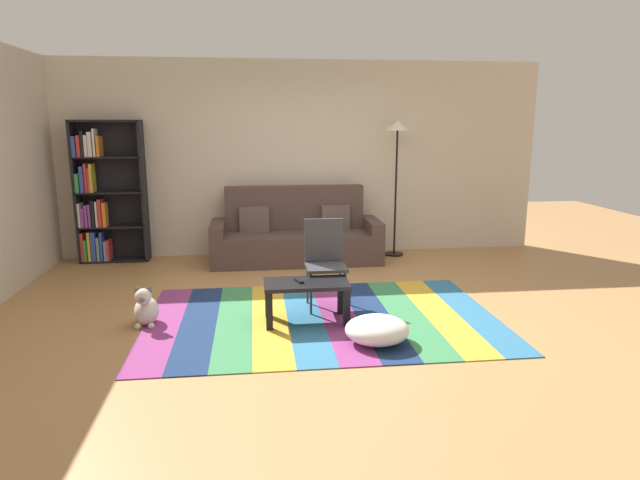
{
  "coord_description": "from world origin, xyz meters",
  "views": [
    {
      "loc": [
        -0.7,
        -5.28,
        1.86
      ],
      "look_at": [
        -0.02,
        0.31,
        0.65
      ],
      "focal_mm": 30.91,
      "sensor_mm": 36.0,
      "label": 1
    }
  ],
  "objects": [
    {
      "name": "coffee_table",
      "position": [
        -0.23,
        -0.36,
        0.32
      ],
      "size": [
        0.79,
        0.43,
        0.39
      ],
      "color": "black",
      "rests_on": "rug"
    },
    {
      "name": "dog",
      "position": [
        -1.72,
        -0.26,
        0.16
      ],
      "size": [
        0.22,
        0.35,
        0.4
      ],
      "color": "beige",
      "rests_on": "ground_plane"
    },
    {
      "name": "back_wall",
      "position": [
        0.0,
        2.55,
        1.35
      ],
      "size": [
        6.8,
        0.1,
        2.7
      ],
      "primitive_type": "cube",
      "color": "beige",
      "rests_on": "ground_plane"
    },
    {
      "name": "standing_lamp",
      "position": [
        1.27,
        2.18,
        1.58
      ],
      "size": [
        0.32,
        0.32,
        1.89
      ],
      "color": "black",
      "rests_on": "ground_plane"
    },
    {
      "name": "ground_plane",
      "position": [
        0.0,
        0.0,
        0.0
      ],
      "size": [
        14.0,
        14.0,
        0.0
      ],
      "primitive_type": "plane",
      "color": "#B27F4C"
    },
    {
      "name": "folding_chair",
      "position": [
        0.0,
        0.09,
        0.53
      ],
      "size": [
        0.4,
        0.4,
        0.9
      ],
      "rotation": [
        0.0,
        0.0,
        -0.93
      ],
      "color": "#38383D",
      "rests_on": "ground_plane"
    },
    {
      "name": "tv_remote",
      "position": [
        -0.3,
        -0.34,
        0.41
      ],
      "size": [
        0.09,
        0.16,
        0.02
      ],
      "primitive_type": "cube",
      "rotation": [
        0.0,
        0.0,
        0.3
      ],
      "color": "black",
      "rests_on": "coffee_table"
    },
    {
      "name": "couch",
      "position": [
        -0.14,
        2.02,
        0.34
      ],
      "size": [
        2.26,
        0.8,
        1.0
      ],
      "color": "#4C3833",
      "rests_on": "ground_plane"
    },
    {
      "name": "pouf",
      "position": [
        0.32,
        -0.95,
        0.13
      ],
      "size": [
        0.55,
        0.51,
        0.23
      ],
      "primitive_type": "ellipsoid",
      "color": "white",
      "rests_on": "rug"
    },
    {
      "name": "bookshelf",
      "position": [
        -2.71,
        2.31,
        0.89
      ],
      "size": [
        0.9,
        0.28,
        1.89
      ],
      "color": "black",
      "rests_on": "ground_plane"
    },
    {
      "name": "rug",
      "position": [
        -0.07,
        -0.29,
        0.01
      ],
      "size": [
        3.35,
        2.22,
        0.01
      ],
      "color": "#843370",
      "rests_on": "ground_plane"
    }
  ]
}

